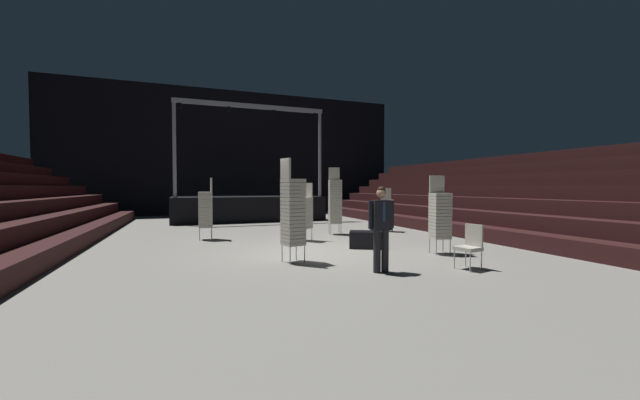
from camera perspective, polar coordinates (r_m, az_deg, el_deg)
ground_plane at (r=9.67m, az=-1.76°, el=-8.61°), size 22.00×30.00×0.10m
arena_end_wall at (r=24.31m, az=-13.22°, el=7.31°), size 22.00×0.30×8.00m
bleacher_bank_right at (r=15.18m, az=28.37°, el=1.17°), size 5.25×24.00×3.15m
stage_riser at (r=19.32m, az=-11.31°, el=-1.09°), size 7.59×3.16×5.80m
man_with_tie at (r=7.41m, az=9.70°, el=-3.74°), size 0.57×0.25×1.75m
chair_stack_front_left at (r=14.34m, az=10.56°, el=-1.52°), size 0.62×0.62×1.71m
chair_stack_front_right at (r=12.49m, az=-17.70°, el=-1.33°), size 0.45×0.45×2.05m
chair_stack_mid_left at (r=13.26m, az=2.40°, el=-0.14°), size 0.52×0.52×2.48m
chair_stack_mid_right at (r=11.67m, az=-2.58°, el=-1.88°), size 0.62×0.62×1.88m
chair_stack_mid_centre at (r=8.28m, az=-4.32°, el=-1.72°), size 0.53×0.53×2.39m
chair_stack_rear_left at (r=9.85m, az=18.49°, el=-2.21°), size 0.52×0.52×2.05m
equipment_road_case at (r=10.44m, az=7.23°, el=-6.24°), size 1.08×0.95×0.47m
loose_chair_near_man at (r=8.31m, az=22.72°, el=-6.44°), size 0.52×0.52×0.95m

